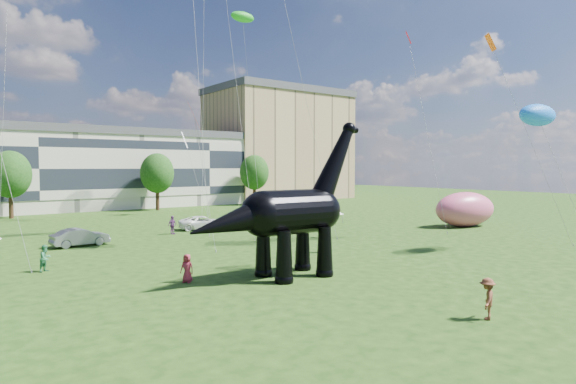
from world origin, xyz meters
TOP-DOWN VIEW (x-y plane):
  - ground at (0.00, 0.00)m, footprint 220.00×220.00m
  - terrace_row at (-8.00, 62.00)m, footprint 78.00×11.00m
  - apartment_block at (40.00, 65.00)m, footprint 28.00×18.00m
  - tree_mid_left at (-12.00, 53.00)m, footprint 5.20×5.20m
  - tree_mid_right at (8.00, 53.00)m, footprint 5.20×5.20m
  - tree_far_right at (26.00, 53.00)m, footprint 5.20×5.20m
  - dinosaur_sculpture at (-3.12, 4.26)m, footprint 12.36×3.46m
  - car_grey at (-10.37, 24.12)m, footprint 4.83×2.10m
  - car_white at (3.13, 27.77)m, footprint 5.70×3.69m
  - car_dark at (8.35, 21.48)m, footprint 2.64×5.66m
  - gazebo_near at (18.03, 24.36)m, footprint 4.34×4.34m
  - gazebo_far at (18.96, 29.40)m, footprint 4.16×4.16m
  - inflatable_pink at (28.02, 12.18)m, footprint 8.53×5.52m
  - visitors at (-3.01, 14.07)m, footprint 50.84×39.66m
  - kites at (11.39, 19.32)m, footprint 53.20×47.21m

SIDE VIEW (x-z plane):
  - ground at x=0.00m, z-range 0.00..0.00m
  - car_white at x=3.13m, z-range 0.00..1.46m
  - car_grey at x=-10.37m, z-range 0.00..1.54m
  - car_dark at x=8.35m, z-range 0.00..1.60m
  - visitors at x=-3.01m, z-range -0.05..1.83m
  - gazebo_near at x=18.03m, z-range 0.51..3.01m
  - inflatable_pink at x=28.02m, z-range 0.00..3.94m
  - gazebo_far at x=18.96m, z-range 0.57..3.41m
  - dinosaur_sculpture at x=-3.12m, z-range -1.24..8.89m
  - terrace_row at x=-8.00m, z-range 0.00..12.00m
  - tree_mid_left at x=-12.00m, z-range 1.57..11.01m
  - tree_mid_right at x=8.00m, z-range 1.57..11.01m
  - tree_far_right at x=26.00m, z-range 1.57..11.01m
  - apartment_block at x=40.00m, z-range 0.00..22.00m
  - kites at x=11.39m, z-range 8.20..37.56m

